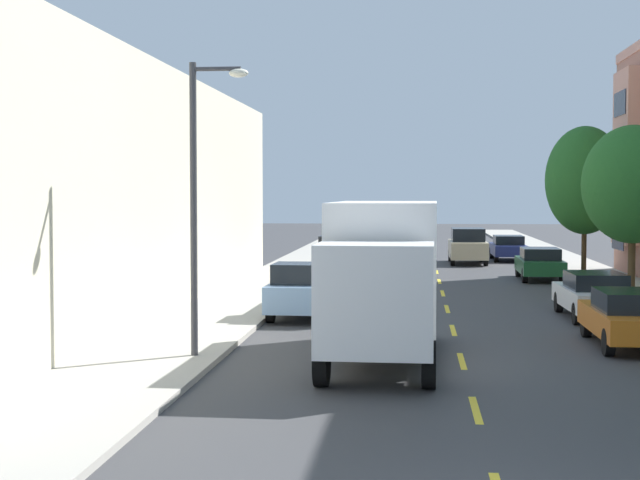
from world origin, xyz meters
The scene contains 16 objects.
ground_plane centered at (0.00, 30.00, 0.00)m, with size 160.00×160.00×0.00m, color #38383A.
sidewalk_left centered at (-7.10, 28.00, 0.07)m, with size 3.20×120.00×0.14m, color #A39E93.
sidewalk_right centered at (7.10, 28.00, 0.07)m, with size 3.20×120.00×0.14m, color #A39E93.
lane_centerline_dashes centered at (0.00, 24.50, 0.00)m, with size 0.14×47.20×0.01m.
apartment_block_opposite centered at (-13.70, 20.00, 3.91)m, with size 10.00×36.00×7.81m, color beige.
street_tree_third centered at (6.40, 24.09, 4.14)m, with size 3.48×3.48×6.05m.
street_tree_farthest centered at (6.40, 33.54, 4.40)m, with size 3.46×3.46×6.66m.
street_lamp centered at (-5.95, 11.41, 4.01)m, with size 1.35×0.28×6.66m.
delivery_box_truck centered at (-1.79, 12.00, 2.02)m, with size 2.56×7.70×3.64m.
parked_sedan_navy centered at (4.22, 45.42, 0.75)m, with size 1.82×4.51×1.43m.
parked_sedan_forest centered at (4.43, 33.11, 0.75)m, with size 1.87×4.53×1.43m.
parked_sedan_white centered at (4.39, 19.94, 0.75)m, with size 1.92×4.55×1.43m.
parked_sedan_orange centered at (4.27, 14.49, 0.75)m, with size 1.82×4.51×1.43m.
parked_pickup_sky centered at (-4.41, 19.66, 0.83)m, with size 2.10×5.34×1.73m.
parked_suv_burgundy centered at (-4.41, 33.51, 0.99)m, with size 2.07×4.85×1.93m.
moving_champagne_sedan centered at (1.80, 42.84, 0.99)m, with size 1.95×4.80×1.93m.
Camera 1 is at (-1.11, -10.23, 3.86)m, focal length 54.41 mm.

